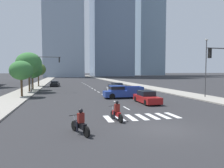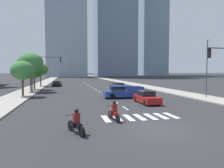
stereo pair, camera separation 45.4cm
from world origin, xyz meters
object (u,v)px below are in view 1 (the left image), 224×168
street_lamp_east (206,64)px  street_tree_fourth (38,69)px  traffic_signal_far (42,66)px  sedan_black_0 (55,84)px  street_tree_second (29,63)px  street_tree_third (32,70)px  motorcycle_lead (80,124)px  motorcycle_trailing (117,113)px  sedan_blue_3 (117,86)px  street_tree_nearest (21,70)px  sedan_red_1 (147,98)px  sedan_silver_2 (113,89)px  pickup_truck (122,92)px

street_lamp_east → street_tree_fourth: bearing=131.9°
street_lamp_east → street_tree_fourth: 36.25m
traffic_signal_far → street_lamp_east: (22.05, -12.62, 0.16)m
sedan_black_0 → traffic_signal_far: bearing=179.0°
street_lamp_east → street_tree_second: size_ratio=1.16×
sedan_black_0 → street_tree_third: 10.51m
motorcycle_lead → sedan_black_0: motorcycle_lead is taller
motorcycle_trailing → sedan_blue_3: bearing=-23.6°
street_tree_nearest → street_tree_second: size_ratio=0.74×
sedan_red_1 → street_tree_nearest: street_tree_nearest is taller
street_lamp_east → street_tree_third: (-24.22, 17.42, -0.76)m
motorcycle_trailing → sedan_black_0: motorcycle_trailing is taller
street_tree_fourth → sedan_blue_3: bearing=-36.6°
motorcycle_trailing → sedan_silver_2: size_ratio=0.42×
street_tree_third → motorcycle_trailing: bearing=-70.9°
sedan_black_0 → sedan_blue_3: sedan_blue_3 is taller
motorcycle_trailing → pickup_truck: bearing=-26.9°
street_tree_third → sedan_silver_2: bearing=-28.3°
motorcycle_lead → street_lamp_east: (17.74, 12.12, 4.03)m
sedan_red_1 → street_tree_third: street_tree_third is taller
sedan_black_0 → motorcycle_trailing: bearing=-165.9°
motorcycle_trailing → motorcycle_lead: bearing=124.0°
sedan_black_0 → sedan_silver_2: 19.59m
pickup_truck → street_tree_second: 17.69m
traffic_signal_far → street_tree_fourth: 14.52m
sedan_blue_3 → street_tree_fourth: street_tree_fourth is taller
pickup_truck → street_tree_third: street_tree_third is taller
street_tree_second → street_tree_fourth: size_ratio=1.23×
sedan_silver_2 → street_tree_nearest: size_ratio=1.00×
street_tree_nearest → street_tree_fourth: (0.00, 20.34, 0.33)m
pickup_truck → street_tree_nearest: size_ratio=1.15×
sedan_black_0 → street_lamp_east: bearing=-137.2°
motorcycle_lead → street_tree_fourth: street_tree_fourth is taller
motorcycle_trailing → traffic_signal_far: 23.58m
sedan_silver_2 → street_tree_third: size_ratio=0.93×
sedan_black_0 → sedan_blue_3: 16.87m
sedan_black_0 → pickup_truck: bearing=-153.0°
sedan_silver_2 → street_tree_second: (-13.89, 3.46, 4.38)m
motorcycle_lead → street_tree_fourth: (-6.48, 39.08, 3.46)m
sedan_red_1 → street_lamp_east: (9.47, 2.36, 3.98)m
motorcycle_trailing → street_lamp_east: (14.90, 9.51, 4.03)m
motorcycle_trailing → pickup_truck: (4.01, 12.05, 0.23)m
sedan_black_0 → sedan_silver_2: size_ratio=0.99×
sedan_blue_3 → street_tree_nearest: street_tree_nearest is taller
street_lamp_east → street_tree_nearest: street_lamp_east is taller
street_tree_nearest → sedan_black_0: bearing=79.5°
motorcycle_lead → motorcycle_trailing: same height
sedan_blue_3 → street_tree_third: bearing=-102.6°
motorcycle_lead → sedan_red_1: (8.27, 9.76, 0.05)m
motorcycle_trailing → street_tree_nearest: street_tree_nearest is taller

